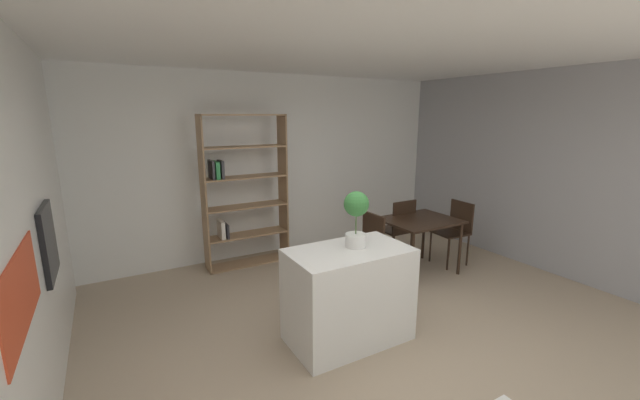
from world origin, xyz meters
name	(u,v)px	position (x,y,z in m)	size (l,w,h in m)	color
ground_plane	(369,342)	(0.00, 0.00, 0.00)	(9.06, 9.06, 0.00)	tan
ceiling_slab	(379,35)	(0.00, 0.00, 2.82)	(6.59, 5.87, 0.06)	white
back_partition	(259,166)	(0.00, 2.91, 1.40)	(6.59, 0.06, 2.79)	white
right_partition_gray	(573,176)	(3.27, 0.00, 1.40)	(0.06, 5.87, 2.79)	#9E9EA3
cabinet_niche_splashback	(21,293)	(-2.56, -0.17, 1.22)	(0.01, 1.04, 0.44)	#CC4223
built_in_oven	(48,242)	(-2.54, 0.94, 1.18)	(0.06, 0.59, 0.59)	black
kitchen_island	(348,295)	(-0.15, 0.16, 0.47)	(1.16, 0.68, 0.94)	white
potted_plant_on_island	(356,214)	(-0.06, 0.19, 1.26)	(0.24, 0.24, 0.54)	white
open_bookshelf	(242,192)	(-0.41, 2.54, 1.09)	(1.21, 0.32, 2.19)	#997551
dining_table	(420,225)	(1.62, 1.06, 0.68)	(0.99, 0.81, 0.77)	black
dining_chair_far	(399,225)	(1.63, 1.48, 0.57)	(0.43, 0.45, 0.96)	black
dining_chair_island_side	(379,241)	(0.91, 1.05, 0.57)	(0.41, 0.43, 0.95)	black
dining_chair_window_side	(455,227)	(2.34, 1.05, 0.56)	(0.47, 0.45, 0.93)	black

